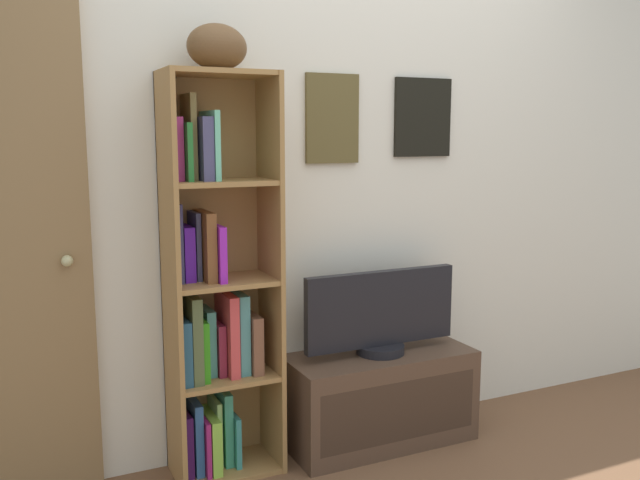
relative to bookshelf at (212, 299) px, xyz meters
name	(u,v)px	position (x,y,z in m)	size (l,w,h in m)	color
back_wall	(339,164)	(0.66, 0.14, 0.54)	(4.80, 0.08, 2.56)	silver
bookshelf	(212,299)	(0.00, 0.00, 0.00)	(0.44, 0.28, 1.66)	#9C7240
football	(217,47)	(0.04, -0.03, 1.01)	(0.25, 0.18, 0.18)	brown
tv_stand	(380,398)	(0.76, -0.07, -0.53)	(0.86, 0.36, 0.43)	#4D3829
television	(381,313)	(0.76, -0.07, -0.13)	(0.74, 0.22, 0.38)	black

